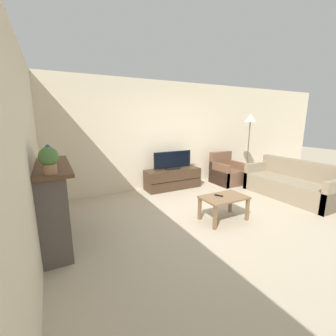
% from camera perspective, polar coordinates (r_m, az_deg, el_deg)
% --- Properties ---
extents(ground_plane, '(24.00, 24.00, 0.00)m').
position_cam_1_polar(ground_plane, '(4.31, 12.68, -12.27)').
color(ground_plane, tan).
extents(wall_back, '(12.00, 0.06, 2.70)m').
position_cam_1_polar(wall_back, '(5.87, -1.42, 8.24)').
color(wall_back, beige).
rests_on(wall_back, ground).
extents(wall_left, '(0.06, 12.00, 2.70)m').
position_cam_1_polar(wall_left, '(2.99, -32.29, 2.20)').
color(wall_left, beige).
rests_on(wall_left, ground).
extents(fireplace, '(0.46, 1.46, 1.17)m').
position_cam_1_polar(fireplace, '(3.62, -27.12, -8.14)').
color(fireplace, '#564C47').
rests_on(fireplace, ground).
extents(mantel_vase_left, '(0.09, 0.09, 0.32)m').
position_cam_1_polar(mantel_vase_left, '(3.02, -27.99, 2.15)').
color(mantel_vase_left, '#385670').
rests_on(mantel_vase_left, fireplace).
extents(mantel_vase_centre_left, '(0.13, 0.13, 0.27)m').
position_cam_1_polar(mantel_vase_centre_left, '(3.35, -27.97, 2.56)').
color(mantel_vase_centre_left, '#385670').
rests_on(mantel_vase_centre_left, fireplace).
extents(mantel_clock, '(0.08, 0.11, 0.15)m').
position_cam_1_polar(mantel_clock, '(3.61, -27.90, 2.40)').
color(mantel_clock, brown).
rests_on(mantel_clock, fireplace).
extents(potted_plant, '(0.21, 0.21, 0.31)m').
position_cam_1_polar(potted_plant, '(2.84, -28.01, 1.96)').
color(potted_plant, '#936B4C').
rests_on(potted_plant, fireplace).
extents(tv_stand, '(1.44, 0.51, 0.51)m').
position_cam_1_polar(tv_stand, '(5.83, 1.16, -2.72)').
color(tv_stand, '#422D1E').
rests_on(tv_stand, ground).
extents(tv, '(1.05, 0.18, 0.46)m').
position_cam_1_polar(tv, '(5.73, 1.20, 1.79)').
color(tv, black).
rests_on(tv, tv_stand).
extents(armchair, '(0.70, 0.76, 0.86)m').
position_cam_1_polar(armchair, '(6.48, 14.59, -1.33)').
color(armchair, brown).
rests_on(armchair, ground).
extents(coffee_table, '(0.81, 0.50, 0.44)m').
position_cam_1_polar(coffee_table, '(4.12, 13.99, -7.98)').
color(coffee_table, brown).
rests_on(coffee_table, ground).
extents(remote, '(0.11, 0.15, 0.02)m').
position_cam_1_polar(remote, '(4.10, 12.78, -6.83)').
color(remote, black).
rests_on(remote, coffee_table).
extents(couch, '(0.83, 1.99, 0.84)m').
position_cam_1_polar(couch, '(5.90, 28.77, -3.84)').
color(couch, gray).
rests_on(couch, ground).
extents(floor_lamp, '(0.35, 0.35, 1.91)m').
position_cam_1_polar(floor_lamp, '(6.59, 20.15, 10.81)').
color(floor_lamp, black).
rests_on(floor_lamp, ground).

